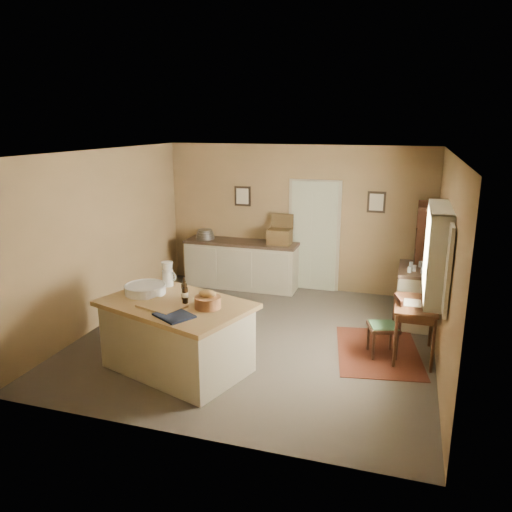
{
  "coord_description": "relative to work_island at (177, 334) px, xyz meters",
  "views": [
    {
      "loc": [
        2.0,
        -6.52,
        3.09
      ],
      "look_at": [
        -0.13,
        0.37,
        1.15
      ],
      "focal_mm": 35.0,
      "sensor_mm": 36.0,
      "label": 1
    }
  ],
  "objects": [
    {
      "name": "right_cabinet",
      "position": [
        2.9,
        2.52,
        -0.02
      ],
      "size": [
        0.55,
        0.98,
        0.99
      ],
      "color": "#B4AB8E",
      "rests_on": "ground"
    },
    {
      "name": "sideboard",
      "position": [
        -0.27,
        3.41,
        -0.0
      ],
      "size": [
        2.17,
        0.62,
        1.18
      ],
      "color": "#B4AB8E",
      "rests_on": "ground"
    },
    {
      "name": "door",
      "position": [
        1.05,
        3.68,
        0.57
      ],
      "size": [
        0.97,
        0.06,
        2.11
      ],
      "primitive_type": "cube",
      "color": "beige",
      "rests_on": "ground"
    },
    {
      "name": "wall_right",
      "position": [
        3.2,
        1.21,
        0.87
      ],
      "size": [
        0.1,
        5.0,
        2.7
      ],
      "primitive_type": "cube",
      "color": "#96754C",
      "rests_on": "ground"
    },
    {
      "name": "ground",
      "position": [
        0.7,
        1.21,
        -0.48
      ],
      "size": [
        5.0,
        5.0,
        0.0
      ],
      "primitive_type": "plane",
      "color": "brown",
      "rests_on": "ground"
    },
    {
      "name": "work_island",
      "position": [
        0.0,
        0.0,
        0.0
      ],
      "size": [
        2.11,
        1.71,
        1.2
      ],
      "rotation": [
        0.0,
        0.0,
        -0.32
      ],
      "color": "#B4AB8E",
      "rests_on": "ground"
    },
    {
      "name": "framed_prints",
      "position": [
        0.9,
        3.68,
        1.24
      ],
      "size": [
        2.82,
        0.02,
        0.38
      ],
      "color": "black",
      "rests_on": "ground"
    },
    {
      "name": "rug",
      "position": [
        2.45,
        1.26,
        -0.48
      ],
      "size": [
        1.35,
        1.76,
        0.01
      ],
      "primitive_type": "cube",
      "rotation": [
        0.0,
        0.0,
        0.17
      ],
      "color": "#4F1F10",
      "rests_on": "ground"
    },
    {
      "name": "window",
      "position": [
        3.12,
        1.01,
        1.07
      ],
      "size": [
        0.25,
        1.99,
        1.12
      ],
      "color": "#B4AB8E",
      "rests_on": "ground"
    },
    {
      "name": "ceiling",
      "position": [
        0.7,
        1.21,
        2.22
      ],
      "size": [
        5.0,
        5.0,
        0.0
      ],
      "primitive_type": "plane",
      "color": "silver",
      "rests_on": "wall_back"
    },
    {
      "name": "writing_desk",
      "position": [
        2.9,
        1.26,
        0.19
      ],
      "size": [
        0.54,
        0.88,
        0.82
      ],
      "color": "#361E11",
      "rests_on": "ground"
    },
    {
      "name": "wall_left",
      "position": [
        -1.8,
        1.21,
        0.87
      ],
      "size": [
        0.1,
        5.0,
        2.7
      ],
      "primitive_type": "cube",
      "color": "#96754C",
      "rests_on": "ground"
    },
    {
      "name": "desk_chair",
      "position": [
        2.5,
        1.17,
        -0.07
      ],
      "size": [
        0.48,
        0.48,
        0.82
      ],
      "primitive_type": null,
      "rotation": [
        0.0,
        0.0,
        0.3
      ],
      "color": "black",
      "rests_on": "ground"
    },
    {
      "name": "wall_front",
      "position": [
        0.7,
        -1.29,
        0.87
      ],
      "size": [
        5.0,
        0.1,
        2.7
      ],
      "primitive_type": "cube",
      "color": "#96754C",
      "rests_on": "ground"
    },
    {
      "name": "wall_back",
      "position": [
        0.7,
        3.71,
        0.87
      ],
      "size": [
        5.0,
        0.1,
        2.7
      ],
      "primitive_type": "cube",
      "color": "#96754C",
      "rests_on": "ground"
    },
    {
      "name": "shelving_unit",
      "position": [
        3.05,
        3.12,
        0.43
      ],
      "size": [
        0.31,
        0.82,
        1.82
      ],
      "color": "black",
      "rests_on": "ground"
    }
  ]
}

